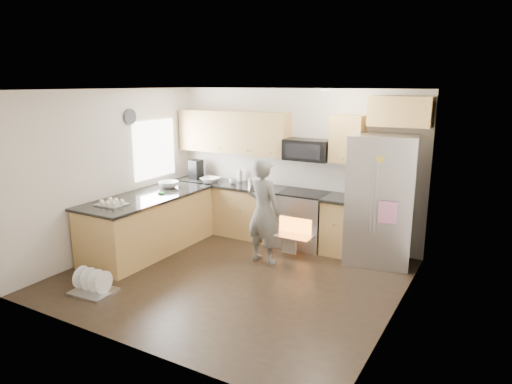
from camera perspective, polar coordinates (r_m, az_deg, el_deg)
The scene contains 8 objects.
ground at distance 6.59m, azimuth -3.06°, elevation -10.57°, with size 4.50×4.50×0.00m, color black.
room_shell at distance 6.14m, azimuth -3.47°, elevation 3.99°, with size 4.54×4.04×2.62m.
back_cabinet_run at distance 8.01m, azimuth 0.02°, elevation 1.07°, with size 4.45×0.64×2.50m.
peninsula at distance 7.63m, azimuth -13.25°, elevation -3.80°, with size 0.96×2.36×1.03m.
stove_range at distance 7.62m, azimuth 5.98°, elevation -1.87°, with size 0.76×0.97×1.79m.
refrigerator at distance 7.09m, azimuth 15.25°, elevation -0.95°, with size 1.07×0.90×1.95m.
person at distance 6.86m, azimuth 0.93°, elevation -2.38°, with size 0.59×0.39×1.62m, color slate.
dish_rack at distance 6.46m, azimuth -19.69°, elevation -11.04°, with size 0.57×0.47×0.33m.
Camera 1 is at (3.27, -5.06, 2.68)m, focal length 32.00 mm.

